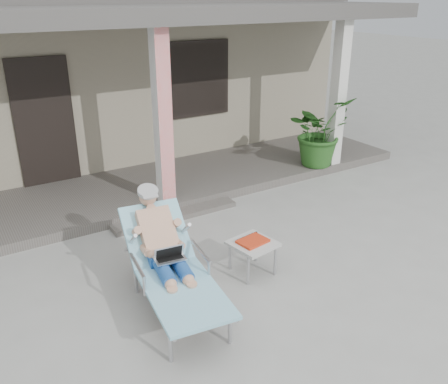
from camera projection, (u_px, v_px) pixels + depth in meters
ground at (243, 274)px, 5.80m from camera, size 60.00×60.00×0.00m
house at (77, 68)px, 10.24m from camera, size 10.40×5.40×3.30m
porch_deck at (146, 189)px, 8.12m from camera, size 10.00×2.00×0.15m
porch_overhang at (135, 21)px, 7.02m from camera, size 10.00×2.30×2.85m
porch_step at (176, 215)px, 7.23m from camera, size 2.00×0.30×0.07m
lounger at (167, 241)px, 5.01m from camera, size 0.92×1.93×1.22m
side_table at (253, 245)px, 5.69m from camera, size 0.57×0.57×0.44m
potted_palm at (319, 132)px, 8.81m from camera, size 1.30×1.18×1.28m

